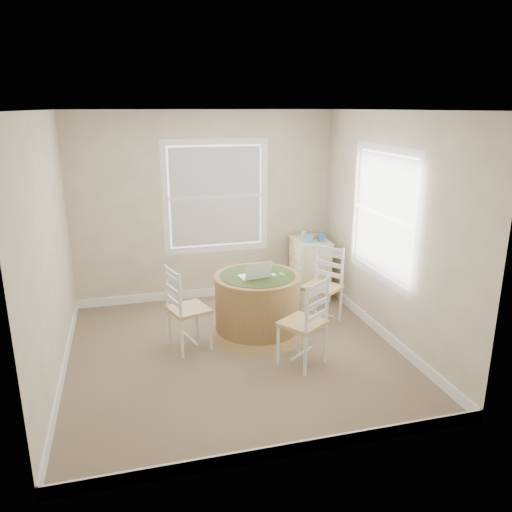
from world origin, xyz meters
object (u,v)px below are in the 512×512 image
object	(u,v)px
chair_left	(189,309)
corner_chest	(309,268)
round_table	(257,302)
chair_near	(302,323)
laptop	(255,275)
chair_right	(322,287)

from	to	relation	value
chair_left	corner_chest	size ratio (longest dim) A/B	1.12
round_table	chair_near	size ratio (longest dim) A/B	1.27
round_table	laptop	bearing A→B (deg)	-143.71
chair_right	corner_chest	bearing A→B (deg)	131.45
chair_left	laptop	world-z (taller)	same
chair_left	chair_near	world-z (taller)	same
chair_left	laptop	distance (m)	0.86
chair_near	laptop	distance (m)	0.90
chair_near	laptop	bearing A→B (deg)	-104.09
round_table	chair_near	distance (m)	0.90
chair_near	laptop	xyz separation A→B (m)	(-0.30, 0.80, 0.29)
chair_right	laptop	xyz separation A→B (m)	(-0.90, -0.15, 0.29)
chair_right	corner_chest	size ratio (longest dim) A/B	1.12
round_table	chair_near	world-z (taller)	chair_near
laptop	corner_chest	bearing A→B (deg)	-145.92
laptop	chair_right	bearing A→B (deg)	179.44
chair_left	laptop	xyz separation A→B (m)	(0.80, 0.13, 0.29)
chair_left	laptop	bearing A→B (deg)	-98.29
round_table	laptop	size ratio (longest dim) A/B	3.32
laptop	round_table	bearing A→B (deg)	-136.82
chair_left	corner_chest	world-z (taller)	chair_left
chair_right	corner_chest	distance (m)	0.92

